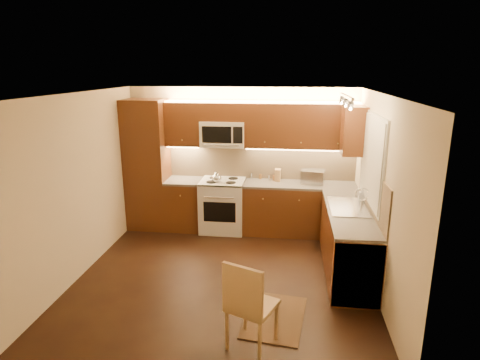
# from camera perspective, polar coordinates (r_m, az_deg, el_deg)

# --- Properties ---
(floor) EXTENTS (4.00, 4.00, 0.01)m
(floor) POSITION_cam_1_polar(r_m,az_deg,el_deg) (5.85, -2.19, -13.30)
(floor) COLOR black
(floor) RESTS_ON ground
(ceiling) EXTENTS (4.00, 4.00, 0.01)m
(ceiling) POSITION_cam_1_polar(r_m,az_deg,el_deg) (5.14, -2.47, 11.96)
(ceiling) COLOR beige
(ceiling) RESTS_ON ground
(wall_back) EXTENTS (4.00, 0.01, 2.50)m
(wall_back) POSITION_cam_1_polar(r_m,az_deg,el_deg) (7.28, 0.24, 3.05)
(wall_back) COLOR beige
(wall_back) RESTS_ON ground
(wall_front) EXTENTS (4.00, 0.01, 2.50)m
(wall_front) POSITION_cam_1_polar(r_m,az_deg,el_deg) (3.54, -7.70, -10.87)
(wall_front) COLOR beige
(wall_front) RESTS_ON ground
(wall_left) EXTENTS (0.01, 4.00, 2.50)m
(wall_left) POSITION_cam_1_polar(r_m,az_deg,el_deg) (6.01, -21.48, -0.71)
(wall_left) COLOR beige
(wall_left) RESTS_ON ground
(wall_right) EXTENTS (0.01, 4.00, 2.50)m
(wall_right) POSITION_cam_1_polar(r_m,az_deg,el_deg) (5.42, 19.06, -2.18)
(wall_right) COLOR beige
(wall_right) RESTS_ON ground
(pantry) EXTENTS (0.70, 0.60, 2.30)m
(pantry) POSITION_cam_1_polar(r_m,az_deg,el_deg) (7.40, -12.85, 2.06)
(pantry) COLOR #47270F
(pantry) RESTS_ON floor
(base_cab_back_left) EXTENTS (0.62, 0.60, 0.86)m
(base_cab_back_left) POSITION_cam_1_polar(r_m,az_deg,el_deg) (7.40, -7.69, -3.49)
(base_cab_back_left) COLOR #47270F
(base_cab_back_left) RESTS_ON floor
(counter_back_left) EXTENTS (0.62, 0.60, 0.04)m
(counter_back_left) POSITION_cam_1_polar(r_m,az_deg,el_deg) (7.27, -7.82, -0.13)
(counter_back_left) COLOR #3D3A37
(counter_back_left) RESTS_ON base_cab_back_left
(base_cab_back_right) EXTENTS (1.92, 0.60, 0.86)m
(base_cab_back_right) POSITION_cam_1_polar(r_m,az_deg,el_deg) (7.17, 8.25, -4.14)
(base_cab_back_right) COLOR #47270F
(base_cab_back_right) RESTS_ON floor
(counter_back_right) EXTENTS (1.92, 0.60, 0.04)m
(counter_back_right) POSITION_cam_1_polar(r_m,az_deg,el_deg) (7.03, 8.39, -0.68)
(counter_back_right) COLOR #3D3A37
(counter_back_right) RESTS_ON base_cab_back_right
(base_cab_right) EXTENTS (0.60, 2.00, 0.86)m
(base_cab_right) POSITION_cam_1_polar(r_m,az_deg,el_deg) (6.01, 14.80, -8.42)
(base_cab_right) COLOR #47270F
(base_cab_right) RESTS_ON floor
(counter_right) EXTENTS (0.60, 2.00, 0.04)m
(counter_right) POSITION_cam_1_polar(r_m,az_deg,el_deg) (5.85, 15.09, -4.38)
(counter_right) COLOR #3D3A37
(counter_right) RESTS_ON base_cab_right
(dishwasher) EXTENTS (0.58, 0.60, 0.84)m
(dishwasher) POSITION_cam_1_polar(r_m,az_deg,el_deg) (5.39, 15.74, -11.41)
(dishwasher) COLOR silver
(dishwasher) RESTS_ON floor
(backsplash_back) EXTENTS (3.30, 0.02, 0.60)m
(backsplash_back) POSITION_cam_1_polar(r_m,az_deg,el_deg) (7.25, 2.99, 2.57)
(backsplash_back) COLOR tan
(backsplash_back) RESTS_ON wall_back
(backsplash_right) EXTENTS (0.02, 2.00, 0.60)m
(backsplash_right) POSITION_cam_1_polar(r_m,az_deg,el_deg) (5.80, 18.15, -1.46)
(backsplash_right) COLOR tan
(backsplash_right) RESTS_ON wall_right
(upper_cab_back_left) EXTENTS (0.62, 0.35, 0.75)m
(upper_cab_back_left) POSITION_cam_1_polar(r_m,az_deg,el_deg) (7.19, -7.85, 7.80)
(upper_cab_back_left) COLOR #47270F
(upper_cab_back_left) RESTS_ON wall_back
(upper_cab_back_right) EXTENTS (1.92, 0.35, 0.75)m
(upper_cab_back_right) POSITION_cam_1_polar(r_m,az_deg,el_deg) (6.95, 8.69, 7.52)
(upper_cab_back_right) COLOR #47270F
(upper_cab_back_right) RESTS_ON wall_back
(upper_cab_bridge) EXTENTS (0.76, 0.35, 0.31)m
(upper_cab_bridge) POSITION_cam_1_polar(r_m,az_deg,el_deg) (7.02, -2.39, 9.56)
(upper_cab_bridge) COLOR #47270F
(upper_cab_bridge) RESTS_ON wall_back
(upper_cab_right_corner) EXTENTS (0.35, 0.50, 0.75)m
(upper_cab_right_corner) POSITION_cam_1_polar(r_m,az_deg,el_deg) (6.60, 15.65, 6.71)
(upper_cab_right_corner) COLOR #47270F
(upper_cab_right_corner) RESTS_ON wall_right
(stove) EXTENTS (0.76, 0.65, 0.92)m
(stove) POSITION_cam_1_polar(r_m,az_deg,el_deg) (7.22, -2.44, -3.57)
(stove) COLOR silver
(stove) RESTS_ON floor
(microwave) EXTENTS (0.76, 0.38, 0.44)m
(microwave) POSITION_cam_1_polar(r_m,az_deg,el_deg) (7.05, -2.37, 6.52)
(microwave) COLOR silver
(microwave) RESTS_ON wall_back
(window_frame) EXTENTS (0.03, 1.44, 1.24)m
(window_frame) POSITION_cam_1_polar(r_m,az_deg,el_deg) (5.85, 18.16, 2.71)
(window_frame) COLOR silver
(window_frame) RESTS_ON wall_right
(window_blinds) EXTENTS (0.02, 1.36, 1.16)m
(window_blinds) POSITION_cam_1_polar(r_m,az_deg,el_deg) (5.85, 17.97, 2.72)
(window_blinds) COLOR silver
(window_blinds) RESTS_ON wall_right
(sink) EXTENTS (0.52, 0.86, 0.15)m
(sink) POSITION_cam_1_polar(r_m,az_deg,el_deg) (5.96, 14.97, -3.04)
(sink) COLOR silver
(sink) RESTS_ON counter_right
(faucet) EXTENTS (0.20, 0.04, 0.30)m
(faucet) POSITION_cam_1_polar(r_m,az_deg,el_deg) (5.97, 16.73, -2.40)
(faucet) COLOR silver
(faucet) RESTS_ON counter_right
(track_light_bar) EXTENTS (0.04, 1.20, 0.03)m
(track_light_bar) POSITION_cam_1_polar(r_m,az_deg,el_deg) (5.52, 14.68, 11.30)
(track_light_bar) COLOR silver
(track_light_bar) RESTS_ON ceiling
(kettle) EXTENTS (0.22, 0.22, 0.20)m
(kettle) POSITION_cam_1_polar(r_m,az_deg,el_deg) (6.94, -3.33, 0.45)
(kettle) COLOR silver
(kettle) RESTS_ON stove
(toaster_oven) EXTENTS (0.43, 0.35, 0.23)m
(toaster_oven) POSITION_cam_1_polar(r_m,az_deg,el_deg) (7.07, 10.18, 0.47)
(toaster_oven) COLOR silver
(toaster_oven) RESTS_ON counter_back_right
(knife_block) EXTENTS (0.10, 0.16, 0.21)m
(knife_block) POSITION_cam_1_polar(r_m,az_deg,el_deg) (7.13, 5.31, 0.70)
(knife_block) COLOR #9E7547
(knife_block) RESTS_ON counter_back_right
(spice_jar_a) EXTENTS (0.04, 0.04, 0.10)m
(spice_jar_a) POSITION_cam_1_polar(r_m,az_deg,el_deg) (7.16, 4.13, 0.32)
(spice_jar_a) COLOR silver
(spice_jar_a) RESTS_ON counter_back_right
(spice_jar_b) EXTENTS (0.05, 0.05, 0.09)m
(spice_jar_b) POSITION_cam_1_polar(r_m,az_deg,el_deg) (7.26, 2.87, 0.50)
(spice_jar_b) COLOR brown
(spice_jar_b) RESTS_ON counter_back_right
(spice_jar_c) EXTENTS (0.04, 0.04, 0.10)m
(spice_jar_c) POSITION_cam_1_polar(r_m,az_deg,el_deg) (7.26, 1.67, 0.58)
(spice_jar_c) COLOR silver
(spice_jar_c) RESTS_ON counter_back_right
(spice_jar_d) EXTENTS (0.06, 0.06, 0.09)m
(spice_jar_d) POSITION_cam_1_polar(r_m,az_deg,el_deg) (7.19, 4.79, 0.33)
(spice_jar_d) COLOR #A96732
(spice_jar_d) RESTS_ON counter_back_right
(soap_bottle) EXTENTS (0.09, 0.10, 0.20)m
(soap_bottle) POSITION_cam_1_polar(r_m,az_deg,el_deg) (6.31, 16.75, -1.91)
(soap_bottle) COLOR #B5B6BA
(soap_bottle) RESTS_ON counter_right
(rug) EXTENTS (0.77, 1.05, 0.01)m
(rug) POSITION_cam_1_polar(r_m,az_deg,el_deg) (5.02, 4.89, -18.60)
(rug) COLOR black
(rug) RESTS_ON floor
(dining_chair) EXTENTS (0.58, 0.58, 0.99)m
(dining_chair) POSITION_cam_1_polar(r_m,az_deg,el_deg) (4.33, 1.72, -16.89)
(dining_chair) COLOR #9E7547
(dining_chair) RESTS_ON floor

